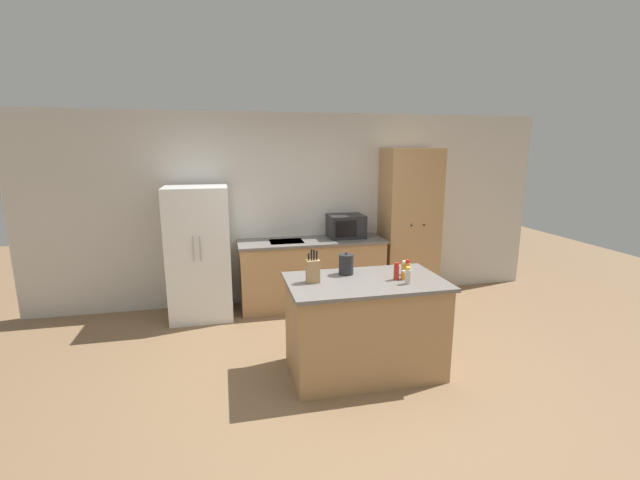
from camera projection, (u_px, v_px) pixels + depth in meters
ground_plane at (343, 380)px, 4.02m from camera, size 14.00×14.00×0.00m
wall_back at (298, 209)px, 5.96m from camera, size 7.20×0.06×2.60m
refrigerator at (199, 253)px, 5.41m from camera, size 0.76×0.72×1.68m
back_counter at (312, 273)px, 5.86m from camera, size 1.98×0.63×0.92m
pantry_cabinet at (409, 225)px, 6.07m from camera, size 0.76×0.56×2.13m
kitchen_island at (364, 326)px, 4.11m from camera, size 1.48×0.87×0.93m
microwave at (346, 226)px, 5.91m from camera, size 0.48×0.40×0.31m
knife_block at (313, 271)px, 3.93m from camera, size 0.12×0.09×0.31m
spice_bottle_tall_dark at (407, 270)px, 4.05m from camera, size 0.05×0.05×0.18m
spice_bottle_short_red at (408, 276)px, 3.89m from camera, size 0.05×0.05×0.16m
spice_bottle_amber_oil at (396, 272)px, 4.01m from camera, size 0.05×0.05×0.17m
spice_bottle_green_herb at (403, 275)px, 4.02m from camera, size 0.04×0.04×0.09m
spice_bottle_pale_salt at (404, 268)px, 4.17m from camera, size 0.06×0.06×0.14m
kettle at (346, 264)px, 4.18m from camera, size 0.15×0.15×0.22m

